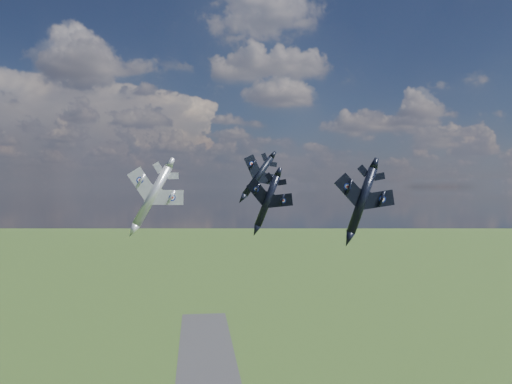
{
  "coord_description": "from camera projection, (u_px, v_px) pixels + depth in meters",
  "views": [
    {
      "loc": [
        -5.4,
        -78.03,
        83.43
      ],
      "look_at": [
        5.98,
        15.45,
        82.47
      ],
      "focal_mm": 35.0,
      "sensor_mm": 36.0,
      "label": 1
    }
  ],
  "objects": [
    {
      "name": "jet_high_navy",
      "position": [
        258.0,
        176.0,
        114.67
      ],
      "size": [
        13.52,
        16.85,
        8.85
      ],
      "primitive_type": null,
      "rotation": [
        0.0,
        0.64,
        0.23
      ],
      "color": "black"
    },
    {
      "name": "jet_left_silver",
      "position": [
        152.0,
        196.0,
        90.26
      ],
      "size": [
        12.98,
        17.13,
        8.62
      ],
      "primitive_type": null,
      "rotation": [
        0.0,
        0.5,
        0.07
      ],
      "color": "#B1B1BC"
    },
    {
      "name": "jet_right_navy",
      "position": [
        362.0,
        201.0,
        75.63
      ],
      "size": [
        11.38,
        14.81,
        6.18
      ],
      "primitive_type": null,
      "rotation": [
        0.0,
        0.34,
        -0.06
      ],
      "color": "black"
    },
    {
      "name": "jet_lead_navy",
      "position": [
        267.0,
        201.0,
        96.13
      ],
      "size": [
        15.02,
        17.12,
        6.54
      ],
      "primitive_type": null,
      "rotation": [
        0.0,
        0.38,
        -0.37
      ],
      "color": "black"
    }
  ]
}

